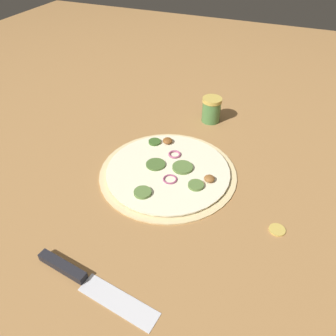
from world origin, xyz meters
The scene contains 5 objects.
ground_plane centered at (0.00, 0.00, 0.00)m, with size 3.00×3.00×0.00m, color #9E703F.
pizza centered at (0.00, 0.00, 0.01)m, with size 0.37×0.37×0.03m.
knife centered at (0.04, 0.36, 0.01)m, with size 0.28×0.07×0.02m.
spice_jar centered at (-0.03, -0.30, 0.04)m, with size 0.06×0.06×0.08m.
loose_cap centered at (-0.30, 0.09, 0.00)m, with size 0.04×0.04×0.01m.
Camera 1 is at (-0.26, 0.62, 0.57)m, focal length 35.00 mm.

